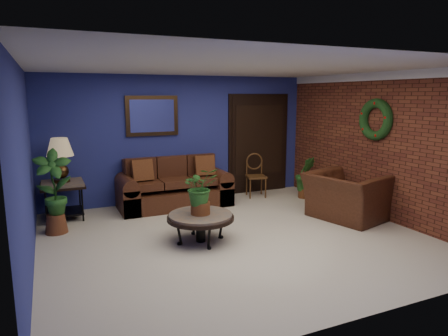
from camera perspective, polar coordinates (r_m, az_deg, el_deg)
name	(u,v)px	position (r m, az deg, el deg)	size (l,w,h in m)	color
floor	(235,237)	(6.11, 1.58, -9.86)	(5.50, 5.50, 0.00)	beige
wall_back	(182,139)	(8.11, -6.06, 4.20)	(5.50, 0.04, 2.50)	navy
wall_left	(25,170)	(5.25, -26.56, -0.21)	(0.04, 5.00, 2.50)	navy
wall_right_brick	(379,146)	(7.41, 21.21, 2.98)	(0.04, 5.00, 2.50)	brown
ceiling	(236,67)	(5.75, 1.70, 14.22)	(5.50, 5.00, 0.02)	silver
crown_molding	(382,76)	(7.34, 21.65, 12.13)	(0.03, 5.00, 0.14)	white
wall_mirror	(152,116)	(7.87, -10.23, 7.35)	(1.02, 0.06, 0.77)	#412B15
closet_door	(258,144)	(8.80, 4.94, 3.40)	(1.44, 0.06, 2.18)	black
wreath	(376,120)	(7.36, 20.83, 6.48)	(0.72, 0.72, 0.16)	black
sofa	(174,190)	(7.78, -7.21, -3.12)	(2.11, 0.91, 0.95)	#492315
coffee_table	(201,218)	(5.84, -3.37, -7.10)	(0.98, 0.98, 0.42)	#514B46
end_table	(63,191)	(7.40, -22.02, -3.00)	(0.71, 0.71, 0.65)	#514B46
table_lamp	(60,155)	(7.29, -22.35, 1.77)	(0.44, 0.44, 0.73)	#412B15
side_chair	(255,172)	(8.45, 4.51, -0.58)	(0.47, 0.47, 0.91)	#583519
armchair	(346,196)	(7.19, 17.07, -3.89)	(1.23, 1.07, 0.80)	#492315
coffee_plant	(200,189)	(5.73, -3.42, -2.99)	(0.51, 0.45, 0.68)	brown
floor_plant	(305,176)	(8.44, 11.51, -1.16)	(0.48, 0.43, 0.87)	brown
tall_plant	(54,189)	(6.64, -23.17, -2.81)	(0.60, 0.44, 1.31)	brown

